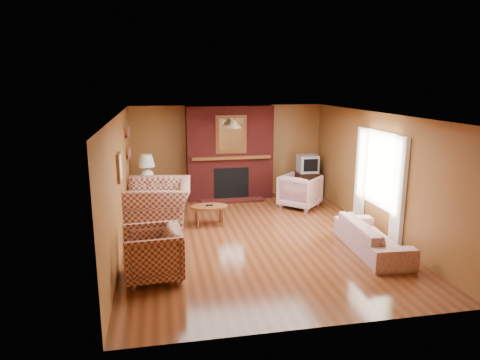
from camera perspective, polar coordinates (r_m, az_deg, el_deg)
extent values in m
plane|color=#4C2410|center=(8.50, 2.01, -7.61)|extent=(6.50, 6.50, 0.00)
plane|color=white|center=(7.98, 2.15, 8.76)|extent=(6.50, 6.50, 0.00)
plane|color=brown|center=(11.29, -1.60, 3.86)|extent=(6.50, 0.00, 6.50)
plane|color=brown|center=(5.16, 10.19, -7.48)|extent=(6.50, 0.00, 6.50)
plane|color=brown|center=(7.99, -15.69, -0.43)|extent=(0.00, 6.50, 6.50)
plane|color=brown|center=(9.03, 17.73, 0.95)|extent=(0.00, 6.50, 6.50)
cube|color=#551412|center=(11.04, -1.39, 3.66)|extent=(2.20, 0.50, 2.40)
cube|color=black|center=(10.97, -1.17, -0.40)|extent=(0.90, 0.06, 0.80)
cube|color=#551412|center=(10.91, -1.01, -2.75)|extent=(1.60, 0.35, 0.06)
cube|color=brown|center=(10.79, -1.15, 3.02)|extent=(2.00, 0.18, 0.08)
cube|color=brown|center=(10.74, -1.19, 6.09)|extent=(0.78, 0.05, 0.95)
cube|color=white|center=(10.71, -1.17, 6.08)|extent=(0.62, 0.02, 0.80)
cube|color=#ECE2C8|center=(8.24, 20.40, -1.45)|extent=(0.08, 0.35, 2.00)
cube|color=#ECE2C8|center=(9.51, 15.80, 0.74)|extent=(0.08, 0.35, 2.00)
cube|color=white|center=(8.83, 18.27, 1.31)|extent=(0.03, 1.10, 1.50)
cube|color=brown|center=(9.81, -14.70, 2.95)|extent=(0.06, 0.55, 0.04)
cube|color=brown|center=(9.75, -14.85, 5.56)|extent=(0.06, 0.55, 0.04)
cube|color=brown|center=(7.62, -15.80, 1.62)|extent=(0.04, 0.40, 0.50)
cube|color=white|center=(7.62, -15.62, 1.63)|extent=(0.01, 0.32, 0.42)
cylinder|color=black|center=(10.24, -0.77, 8.68)|extent=(0.01, 0.01, 0.35)
cone|color=#BE834C|center=(10.26, -0.77, 7.46)|extent=(0.36, 0.36, 0.18)
imported|color=maroon|center=(8.94, -10.84, -3.44)|extent=(1.45, 1.63, 0.99)
imported|color=maroon|center=(6.80, -11.58, -9.60)|extent=(0.95, 0.93, 0.81)
imported|color=beige|center=(8.06, 17.24, -7.27)|extent=(0.84, 1.93, 0.55)
imported|color=beige|center=(10.47, 8.02, -1.47)|extent=(1.21, 1.21, 0.79)
ellipsoid|color=brown|center=(9.07, -4.13, -3.58)|extent=(0.78, 0.49, 0.05)
cube|color=black|center=(9.06, -4.13, -3.37)|extent=(0.15, 0.05, 0.02)
cylinder|color=brown|center=(9.32, -2.62, -4.50)|extent=(0.05, 0.05, 0.38)
cylinder|color=brown|center=(9.26, -5.84, -4.66)|extent=(0.05, 0.05, 0.38)
cylinder|color=brown|center=(9.02, -2.33, -5.08)|extent=(0.05, 0.05, 0.38)
cylinder|color=brown|center=(8.96, -5.66, -5.26)|extent=(0.05, 0.05, 0.38)
cube|color=brown|center=(10.55, -12.19, -1.99)|extent=(0.50, 0.50, 0.63)
sphere|color=silver|center=(10.44, -12.32, 0.56)|extent=(0.33, 0.33, 0.33)
cylinder|color=black|center=(10.40, -12.37, 1.56)|extent=(0.03, 0.03, 0.10)
cone|color=silver|center=(10.37, -12.42, 2.56)|extent=(0.41, 0.41, 0.29)
cube|color=black|center=(11.54, 8.90, -0.52)|extent=(0.60, 0.54, 0.65)
cube|color=#A2A4A9|center=(11.42, 8.99, 2.19)|extent=(0.50, 0.49, 0.46)
cube|color=black|center=(11.19, 9.42, 1.95)|extent=(0.38, 0.03, 0.32)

